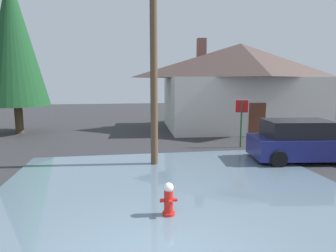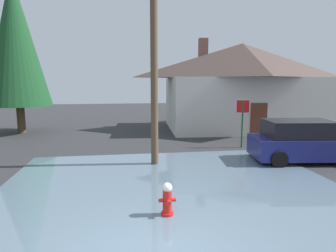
{
  "view_description": "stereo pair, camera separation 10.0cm",
  "coord_description": "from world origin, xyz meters",
  "px_view_note": "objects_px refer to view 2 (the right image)",
  "views": [
    {
      "loc": [
        -0.49,
        -4.82,
        3.22
      ],
      "look_at": [
        1.08,
        5.03,
        1.73
      ],
      "focal_mm": 31.53,
      "sensor_mm": 36.0,
      "label": 1
    },
    {
      "loc": [
        -0.39,
        -4.83,
        3.22
      ],
      "look_at": [
        1.08,
        5.03,
        1.73
      ],
      "focal_mm": 31.53,
      "sensor_mm": 36.0,
      "label": 2
    }
  ],
  "objects_px": {
    "parked_car": "(303,142)",
    "house": "(241,85)",
    "fire_hydrant": "(167,200)",
    "utility_pole": "(154,53)",
    "stop_sign_far": "(243,114)",
    "pine_tree_short_left": "(15,40)"
  },
  "relations": [
    {
      "from": "house",
      "to": "parked_car",
      "type": "xyz_separation_m",
      "value": [
        -0.81,
        -8.7,
        -2.21
      ]
    },
    {
      "from": "house",
      "to": "pine_tree_short_left",
      "type": "xyz_separation_m",
      "value": [
        -14.5,
        0.17,
        2.71
      ]
    },
    {
      "from": "house",
      "to": "pine_tree_short_left",
      "type": "relative_size",
      "value": 1.13
    },
    {
      "from": "utility_pole",
      "to": "stop_sign_far",
      "type": "bearing_deg",
      "value": 27.71
    },
    {
      "from": "stop_sign_far",
      "to": "pine_tree_short_left",
      "type": "relative_size",
      "value": 0.24
    },
    {
      "from": "stop_sign_far",
      "to": "pine_tree_short_left",
      "type": "bearing_deg",
      "value": 153.54
    },
    {
      "from": "house",
      "to": "parked_car",
      "type": "relative_size",
      "value": 2.46
    },
    {
      "from": "stop_sign_far",
      "to": "parked_car",
      "type": "bearing_deg",
      "value": -61.93
    },
    {
      "from": "utility_pole",
      "to": "house",
      "type": "distance_m",
      "value": 10.86
    },
    {
      "from": "fire_hydrant",
      "to": "stop_sign_far",
      "type": "distance_m",
      "value": 8.51
    },
    {
      "from": "parked_car",
      "to": "utility_pole",
      "type": "bearing_deg",
      "value": 176.4
    },
    {
      "from": "parked_car",
      "to": "house",
      "type": "bearing_deg",
      "value": 84.71
    },
    {
      "from": "stop_sign_far",
      "to": "house",
      "type": "bearing_deg",
      "value": 68.83
    },
    {
      "from": "utility_pole",
      "to": "stop_sign_far",
      "type": "distance_m",
      "value": 5.8
    },
    {
      "from": "fire_hydrant",
      "to": "stop_sign_far",
      "type": "bearing_deg",
      "value": 55.72
    },
    {
      "from": "house",
      "to": "pine_tree_short_left",
      "type": "distance_m",
      "value": 14.76
    },
    {
      "from": "utility_pole",
      "to": "pine_tree_short_left",
      "type": "bearing_deg",
      "value": 132.01
    },
    {
      "from": "stop_sign_far",
      "to": "utility_pole",
      "type": "bearing_deg",
      "value": -152.29
    },
    {
      "from": "fire_hydrant",
      "to": "parked_car",
      "type": "distance_m",
      "value": 7.5
    },
    {
      "from": "fire_hydrant",
      "to": "house",
      "type": "distance_m",
      "value": 14.89
    },
    {
      "from": "stop_sign_far",
      "to": "parked_car",
      "type": "distance_m",
      "value": 3.27
    },
    {
      "from": "fire_hydrant",
      "to": "parked_car",
      "type": "height_order",
      "value": "parked_car"
    }
  ]
}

